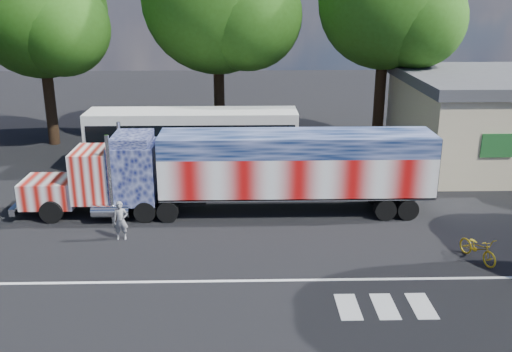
{
  "coord_description": "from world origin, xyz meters",
  "views": [
    {
      "loc": [
        -0.59,
        -20.9,
        9.87
      ],
      "look_at": [
        0.0,
        3.0,
        1.9
      ],
      "focal_mm": 40.0,
      "sensor_mm": 36.0,
      "label": 1
    }
  ],
  "objects_px": {
    "coach_bus": "(193,139)",
    "tree_ne_a": "(389,2)",
    "woman": "(121,221)",
    "semi_truck": "(245,170)",
    "tree_nw_a": "(42,12)",
    "bicycle": "(478,248)"
  },
  "relations": [
    {
      "from": "coach_bus",
      "to": "semi_truck",
      "type": "bearing_deg",
      "value": -66.4
    },
    {
      "from": "semi_truck",
      "to": "coach_bus",
      "type": "xyz_separation_m",
      "value": [
        -2.86,
        6.54,
        -0.31
      ]
    },
    {
      "from": "tree_ne_a",
      "to": "bicycle",
      "type": "bearing_deg",
      "value": -90.38
    },
    {
      "from": "coach_bus",
      "to": "woman",
      "type": "bearing_deg",
      "value": -103.36
    },
    {
      "from": "bicycle",
      "to": "tree_nw_a",
      "type": "distance_m",
      "value": 28.46
    },
    {
      "from": "woman",
      "to": "tree_nw_a",
      "type": "relative_size",
      "value": 0.13
    },
    {
      "from": "coach_bus",
      "to": "tree_nw_a",
      "type": "relative_size",
      "value": 0.93
    },
    {
      "from": "semi_truck",
      "to": "coach_bus",
      "type": "relative_size",
      "value": 1.61
    },
    {
      "from": "semi_truck",
      "to": "coach_bus",
      "type": "distance_m",
      "value": 7.15
    },
    {
      "from": "coach_bus",
      "to": "tree_ne_a",
      "type": "relative_size",
      "value": 0.88
    },
    {
      "from": "semi_truck",
      "to": "bicycle",
      "type": "xyz_separation_m",
      "value": [
        8.76,
        -5.08,
        -1.56
      ]
    },
    {
      "from": "semi_truck",
      "to": "tree_ne_a",
      "type": "xyz_separation_m",
      "value": [
        8.87,
        11.65,
        6.93
      ]
    },
    {
      "from": "woman",
      "to": "bicycle",
      "type": "xyz_separation_m",
      "value": [
        13.84,
        -2.26,
        -0.32
      ]
    },
    {
      "from": "coach_bus",
      "to": "tree_ne_a",
      "type": "xyz_separation_m",
      "value": [
        11.73,
        5.1,
        7.23
      ]
    },
    {
      "from": "tree_nw_a",
      "to": "tree_ne_a",
      "type": "distance_m",
      "value": 21.25
    },
    {
      "from": "tree_ne_a",
      "to": "tree_nw_a",
      "type": "bearing_deg",
      "value": 178.23
    },
    {
      "from": "semi_truck",
      "to": "tree_ne_a",
      "type": "relative_size",
      "value": 1.42
    },
    {
      "from": "bicycle",
      "to": "tree_ne_a",
      "type": "height_order",
      "value": "tree_ne_a"
    },
    {
      "from": "tree_ne_a",
      "to": "semi_truck",
      "type": "bearing_deg",
      "value": -127.29
    },
    {
      "from": "woman",
      "to": "bicycle",
      "type": "relative_size",
      "value": 0.86
    },
    {
      "from": "coach_bus",
      "to": "tree_nw_a",
      "type": "distance_m",
      "value": 12.94
    },
    {
      "from": "coach_bus",
      "to": "tree_ne_a",
      "type": "bearing_deg",
      "value": 23.52
    }
  ]
}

